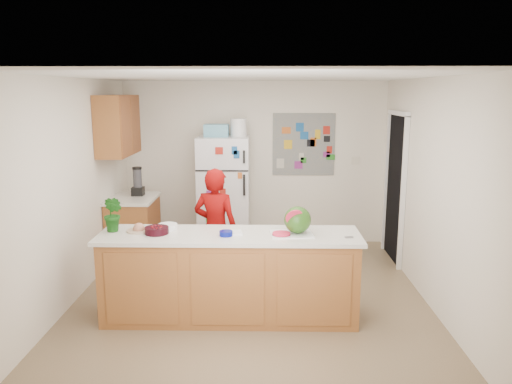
{
  "coord_description": "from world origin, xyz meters",
  "views": [
    {
      "loc": [
        0.17,
        -5.4,
        2.35
      ],
      "look_at": [
        0.06,
        0.2,
        1.21
      ],
      "focal_mm": 35.0,
      "sensor_mm": 36.0,
      "label": 1
    }
  ],
  "objects_px": {
    "person": "(216,229)",
    "cherry_bowl": "(157,230)",
    "watermelon": "(297,220)",
    "refrigerator": "(224,193)"
  },
  "relations": [
    {
      "from": "person",
      "to": "cherry_bowl",
      "type": "distance_m",
      "value": 1.0
    },
    {
      "from": "person",
      "to": "watermelon",
      "type": "distance_m",
      "value": 1.27
    },
    {
      "from": "watermelon",
      "to": "cherry_bowl",
      "type": "bearing_deg",
      "value": -179.4
    },
    {
      "from": "person",
      "to": "cherry_bowl",
      "type": "bearing_deg",
      "value": 71.84
    },
    {
      "from": "watermelon",
      "to": "cherry_bowl",
      "type": "relative_size",
      "value": 1.13
    },
    {
      "from": "cherry_bowl",
      "to": "person",
      "type": "bearing_deg",
      "value": 57.82
    },
    {
      "from": "refrigerator",
      "to": "person",
      "type": "relative_size",
      "value": 1.15
    },
    {
      "from": "cherry_bowl",
      "to": "refrigerator",
      "type": "bearing_deg",
      "value": 78.39
    },
    {
      "from": "refrigerator",
      "to": "watermelon",
      "type": "relative_size",
      "value": 6.2
    },
    {
      "from": "person",
      "to": "cherry_bowl",
      "type": "xyz_separation_m",
      "value": [
        -0.52,
        -0.82,
        0.22
      ]
    }
  ]
}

